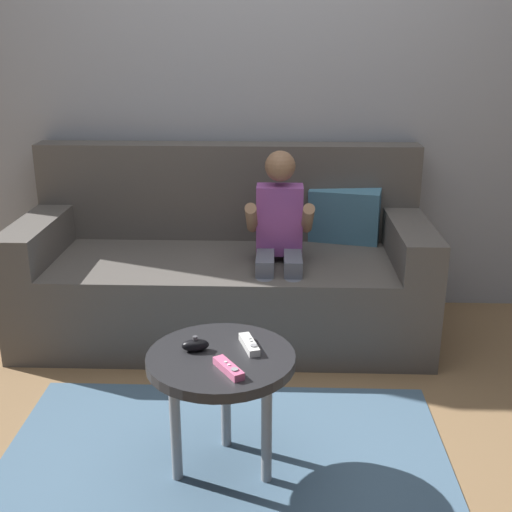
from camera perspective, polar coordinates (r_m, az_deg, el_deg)
name	(u,v)px	position (r m, az deg, el deg)	size (l,w,h in m)	color
ground_plane	(250,462)	(2.39, -0.56, -17.68)	(8.13, 8.13, 0.00)	olive
wall_back	(262,71)	(3.41, 0.54, 15.99)	(4.07, 0.05, 2.50)	#999EA8
couch	(227,271)	(3.23, -2.61, -1.30)	(1.96, 0.80, 0.90)	#56514C
person_seated_on_couch	(279,240)	(2.98, 2.07, 1.46)	(0.30, 0.37, 0.93)	slate
coffee_table	(221,369)	(2.14, -3.09, -9.92)	(0.48, 0.48, 0.45)	#232326
area_rug	(223,470)	(2.36, -2.92, -18.30)	(1.59, 1.12, 0.01)	slate
game_remote_white_near_edge	(251,344)	(2.15, -0.49, -7.77)	(0.08, 0.14, 0.03)	white
nunchuk_black	(195,345)	(2.14, -5.36, -7.82)	(0.10, 0.06, 0.05)	black
game_remote_pink_far_corner	(229,368)	(2.01, -2.43, -9.85)	(0.11, 0.14, 0.03)	pink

